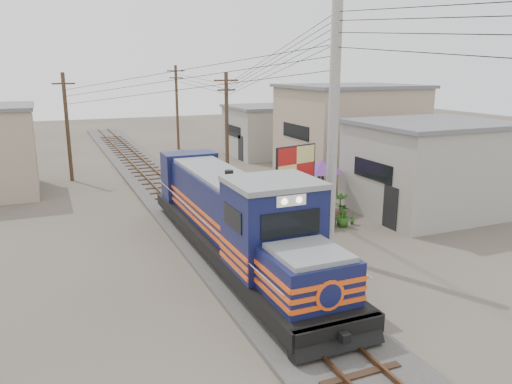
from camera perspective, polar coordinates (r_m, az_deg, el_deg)
name	(u,v)px	position (r m, az deg, el deg)	size (l,w,h in m)	color
ground	(242,265)	(19.10, -1.66, -8.38)	(120.00, 120.00, 0.00)	#473F35
ballast	(176,201)	(28.16, -9.13, -0.97)	(3.60, 70.00, 0.16)	#595651
track	(176,197)	(28.11, -9.14, -0.62)	(1.15, 70.00, 0.12)	#51331E
locomotive	(235,219)	(19.15, -2.45, -3.06)	(2.79, 15.15, 3.75)	black
utility_pole_main	(333,131)	(18.92, 8.78, 6.94)	(0.40, 0.40, 10.00)	#9E9B93
wooden_pole_mid	(227,125)	(32.55, -3.36, 7.65)	(1.60, 0.24, 7.00)	#4C3826
wooden_pole_far	(177,106)	(45.97, -9.02, 9.68)	(1.60, 0.24, 7.50)	#4C3826
wooden_pole_left	(67,125)	(34.67, -20.77, 7.16)	(1.60, 0.24, 7.00)	#4C3826
power_lines	(175,62)	(25.73, -9.25, 14.48)	(9.65, 19.00, 3.30)	black
shophouse_front	(430,167)	(26.90, 19.24, 2.70)	(7.35, 6.30, 4.70)	gray
shophouse_mid	(349,131)	(34.42, 10.54, 6.83)	(8.40, 7.35, 6.20)	gray
shophouse_back	(267,130)	(42.53, 1.29, 7.04)	(6.30, 6.30, 4.20)	gray
billboard	(296,166)	(23.74, 4.58, 3.01)	(2.36, 0.75, 3.74)	#99999E
market_umbrella	(321,166)	(26.08, 7.46, 2.93)	(2.39, 2.39, 2.63)	black
vendor	(320,185)	(28.13, 7.32, 0.80)	(0.66, 0.43, 1.80)	black
plant_nursery	(325,215)	(23.95, 7.87, -2.67)	(3.17, 2.20, 1.12)	#275919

